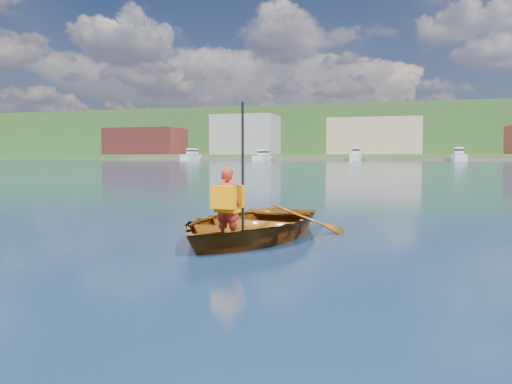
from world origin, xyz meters
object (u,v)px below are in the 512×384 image
rowboat (247,225)px  marina_yachts (422,156)px  child_paddler (228,203)px  dock (355,159)px

rowboat → marina_yachts: size_ratio=0.03×
child_paddler → dock: size_ratio=0.01×
rowboat → child_paddler: 1.00m
child_paddler → rowboat: bearing=90.2°
marina_yachts → rowboat: bearing=-93.6°
child_paddler → marina_yachts: size_ratio=0.01×
rowboat → marina_yachts: marina_yachts is taller
rowboat → child_paddler: child_paddler is taller
dock → child_paddler: bearing=-86.1°
dock → marina_yachts: size_ratio=1.16×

